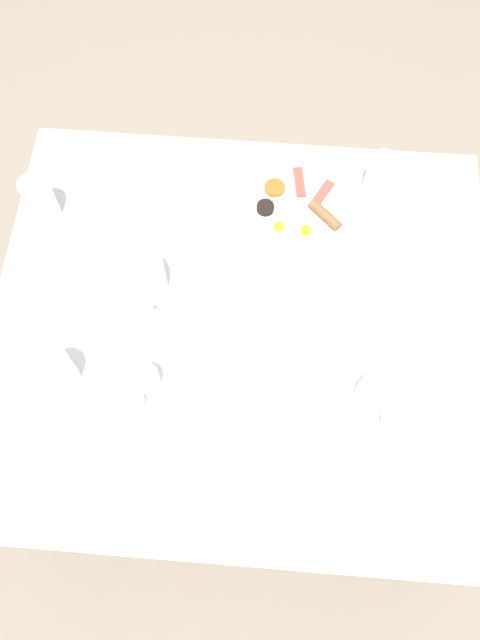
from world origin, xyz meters
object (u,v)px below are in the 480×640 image
at_px(teacup_with_saucer_left, 374,397).
at_px(fork_by_plate, 418,499).
at_px(breakfast_plate, 296,210).
at_px(napkin_folded, 411,239).
at_px(knife_by_plate, 288,457).
at_px(wine_glass_spare, 58,370).
at_px(creamer_jug, 145,380).
at_px(teapot_near, 139,277).
at_px(water_glass_short, 40,200).
at_px(water_glass_tall, 380,176).

relative_size(teacup_with_saucer_left, fork_by_plate, 0.86).
distance_m(breakfast_plate, napkin_folded, 0.30).
distance_m(fork_by_plate, knife_by_plate, 0.29).
distance_m(wine_glass_spare, creamer_jug, 0.19).
distance_m(teapot_near, creamer_jug, 0.25).
height_order(teapot_near, water_glass_short, water_glass_short).
height_order(teacup_with_saucer_left, water_glass_short, water_glass_short).
distance_m(water_glass_tall, knife_by_plate, 0.74).
relative_size(water_glass_tall, napkin_folded, 0.76).
height_order(water_glass_short, creamer_jug, water_glass_short).
xyz_separation_m(water_glass_tall, creamer_jug, (0.57, -0.52, -0.03)).
bearing_deg(knife_by_plate, water_glass_tall, 164.68).
relative_size(breakfast_plate, teacup_with_saucer_left, 2.08).
bearing_deg(breakfast_plate, knife_by_plate, 0.97).
distance_m(water_glass_short, napkin_folded, 0.93).
xyz_separation_m(breakfast_plate, teacup_with_saucer_left, (0.49, 0.19, 0.02)).
relative_size(water_glass_tall, creamer_jug, 1.36).
distance_m(breakfast_plate, knife_by_plate, 0.63).
height_order(water_glass_tall, knife_by_plate, water_glass_tall).
bearing_deg(teacup_with_saucer_left, knife_by_plate, -52.20).
relative_size(breakfast_plate, knife_by_plate, 1.55).
xyz_separation_m(teacup_with_saucer_left, water_glass_short, (-0.43, -0.83, 0.04)).
distance_m(water_glass_tall, napkin_folded, 0.18).
distance_m(water_glass_tall, creamer_jug, 0.77).
xyz_separation_m(creamer_jug, napkin_folded, (-0.43, 0.61, -0.03)).
bearing_deg(fork_by_plate, creamer_jug, -108.82).
bearing_deg(knife_by_plate, creamer_jug, -113.00).
height_order(fork_by_plate, knife_by_plate, same).
bearing_deg(teapot_near, napkin_folded, 79.79).
relative_size(napkin_folded, knife_by_plate, 0.83).
bearing_deg(teacup_with_saucer_left, fork_by_plate, 24.71).
height_order(napkin_folded, fork_by_plate, napkin_folded).
relative_size(teapot_near, creamer_jug, 2.21).
bearing_deg(creamer_jug, teacup_with_saucer_left, 90.33).
distance_m(napkin_folded, fork_by_plate, 0.63).
bearing_deg(water_glass_short, napkin_folded, 89.77).
bearing_deg(water_glass_tall, napkin_folded, 31.40).
bearing_deg(teapot_near, breakfast_plate, 98.13).
height_order(breakfast_plate, teacup_with_saucer_left, teacup_with_saucer_left).
bearing_deg(breakfast_plate, creamer_jug, -32.98).
distance_m(wine_glass_spare, knife_by_plate, 0.54).
height_order(teapot_near, creamer_jug, teapot_near).
xyz_separation_m(water_glass_tall, wine_glass_spare, (0.57, -0.71, -0.00)).
distance_m(teacup_with_saucer_left, water_glass_short, 0.93).
xyz_separation_m(napkin_folded, knife_by_plate, (0.57, -0.28, -0.00)).
distance_m(teapot_near, water_glass_short, 0.33).
relative_size(water_glass_short, knife_by_plate, 0.68).
distance_m(water_glass_tall, wine_glass_spare, 0.91).
distance_m(breakfast_plate, water_glass_tall, 0.23).
height_order(breakfast_plate, napkin_folded, breakfast_plate).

